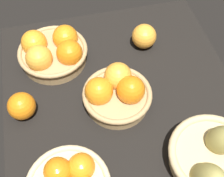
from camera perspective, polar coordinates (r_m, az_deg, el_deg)
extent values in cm
cube|color=black|center=(91.67, 2.42, -3.47)|extent=(84.00, 72.00, 3.00)
sphere|color=orange|center=(75.74, -10.35, -15.30)|extent=(6.99, 6.99, 6.99)
sphere|color=orange|center=(76.01, -5.90, -14.68)|extent=(6.99, 6.99, 6.99)
cylinder|color=tan|center=(100.91, -11.09, 6.26)|extent=(21.26, 21.26, 4.63)
torus|color=tan|center=(99.22, -11.30, 7.14)|extent=(22.73, 22.73, 1.47)
sphere|color=orange|center=(100.81, -14.68, 8.44)|extent=(8.39, 8.39, 8.39)
sphere|color=orange|center=(100.56, -8.94, 9.61)|extent=(8.39, 8.39, 8.39)
sphere|color=#F49E33|center=(95.60, -13.80, 5.66)|extent=(8.39, 8.39, 8.39)
sphere|color=orange|center=(95.37, -8.14, 6.77)|extent=(8.39, 8.39, 8.39)
cylinder|color=tan|center=(88.75, 0.99, -1.85)|extent=(18.95, 18.95, 4.57)
torus|color=tan|center=(86.85, 1.01, -1.02)|extent=(20.56, 20.56, 1.61)
sphere|color=orange|center=(85.32, -2.54, -0.53)|extent=(8.30, 8.30, 8.30)
sphere|color=orange|center=(84.77, 3.67, -0.39)|extent=(8.30, 8.30, 8.30)
sphere|color=#F49E33|center=(88.03, 1.15, 2.39)|extent=(8.30, 8.30, 8.30)
cylinder|color=tan|center=(83.45, 18.44, -12.63)|extent=(21.13, 21.13, 5.52)
torus|color=tan|center=(81.03, 18.95, -11.86)|extent=(23.17, 23.17, 2.04)
ellipsoid|color=#9E934C|center=(80.47, 20.32, -9.24)|extent=(12.65, 11.09, 12.64)
sphere|color=orange|center=(89.00, -16.92, -3.23)|extent=(8.09, 8.09, 8.09)
sphere|color=#F49E33|center=(103.01, 6.16, 9.90)|extent=(8.37, 8.37, 8.37)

